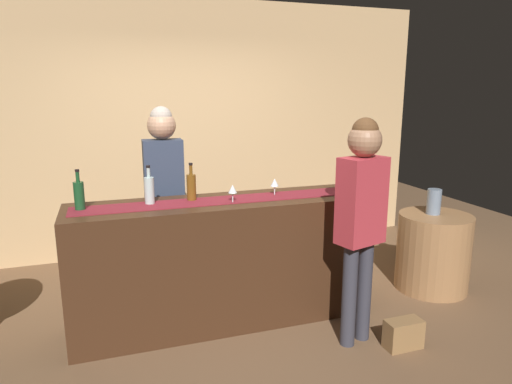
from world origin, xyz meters
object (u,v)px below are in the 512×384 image
(wine_bottle_green, at_px, (79,195))
(round_side_table, at_px, (433,252))
(bartender, at_px, (164,182))
(handbag, at_px, (403,334))
(wine_glass_near_customer, at_px, (275,183))
(vase_on_side_table, at_px, (434,202))
(wine_glass_mid_counter, at_px, (233,190))
(wine_bottle_clear, at_px, (149,190))
(customer_sipping, at_px, (361,208))
(wine_bottle_amber, at_px, (191,187))

(wine_bottle_green, height_order, round_side_table, wine_bottle_green)
(bartender, bearing_deg, handbag, 138.51)
(wine_glass_near_customer, height_order, round_side_table, wine_glass_near_customer)
(vase_on_side_table, xyz_separation_m, handbag, (-0.90, -0.85, -0.75))
(wine_glass_mid_counter, distance_m, vase_on_side_table, 2.02)
(wine_glass_mid_counter, relative_size, bartender, 0.08)
(wine_bottle_green, bearing_deg, vase_on_side_table, -0.80)
(wine_bottle_clear, xyz_separation_m, vase_on_side_table, (2.62, -0.06, -0.28))
(wine_bottle_clear, relative_size, wine_glass_near_customer, 2.10)
(customer_sipping, bearing_deg, round_side_table, 11.37)
(wine_glass_near_customer, height_order, vase_on_side_table, wine_glass_near_customer)
(wine_bottle_amber, bearing_deg, customer_sipping, -33.75)
(wine_glass_mid_counter, distance_m, customer_sipping, 0.98)
(wine_glass_near_customer, distance_m, bartender, 1.00)
(wine_glass_near_customer, bearing_deg, customer_sipping, -59.67)
(wine_glass_near_customer, bearing_deg, round_side_table, -2.81)
(wine_bottle_clear, height_order, wine_bottle_amber, same)
(wine_bottle_green, relative_size, bartender, 0.17)
(wine_bottle_clear, relative_size, customer_sipping, 0.18)
(wine_glass_mid_counter, bearing_deg, handbag, -34.46)
(wine_glass_near_customer, height_order, bartender, bartender)
(wine_glass_mid_counter, distance_m, round_side_table, 2.15)
(wine_glass_near_customer, xyz_separation_m, customer_sipping, (0.41, -0.69, -0.08))
(wine_bottle_amber, height_order, handbag, wine_bottle_amber)
(wine_bottle_amber, bearing_deg, vase_on_side_table, -1.90)
(bartender, distance_m, round_side_table, 2.63)
(wine_bottle_green, xyz_separation_m, wine_glass_mid_counter, (1.12, -0.14, -0.01))
(bartender, distance_m, vase_on_side_table, 2.52)
(wine_bottle_green, relative_size, wine_glass_near_customer, 2.10)
(wine_bottle_clear, height_order, handbag, wine_bottle_clear)
(wine_bottle_green, height_order, vase_on_side_table, wine_bottle_green)
(wine_bottle_amber, xyz_separation_m, customer_sipping, (1.10, -0.73, -0.09))
(vase_on_side_table, bearing_deg, customer_sipping, -151.22)
(customer_sipping, xyz_separation_m, vase_on_side_table, (1.19, 0.66, -0.20))
(bartender, distance_m, handbag, 2.32)
(wine_bottle_clear, bearing_deg, vase_on_side_table, -1.32)
(wine_bottle_amber, relative_size, handbag, 1.08)
(round_side_table, bearing_deg, wine_glass_near_customer, 177.19)
(wine_bottle_green, xyz_separation_m, vase_on_side_table, (3.12, -0.04, -0.28))
(round_side_table, relative_size, handbag, 2.64)
(bartender, distance_m, customer_sipping, 1.75)
(wine_bottle_amber, bearing_deg, round_side_table, -2.95)
(wine_bottle_green, bearing_deg, wine_bottle_amber, 2.22)
(wine_glass_near_customer, relative_size, customer_sipping, 0.08)
(wine_bottle_amber, height_order, wine_glass_near_customer, wine_bottle_amber)
(wine_bottle_amber, xyz_separation_m, bartender, (-0.15, 0.50, -0.05))
(bartender, bearing_deg, wine_bottle_amber, 108.26)
(handbag, bearing_deg, wine_bottle_green, 157.98)
(wine_glass_mid_counter, xyz_separation_m, round_side_table, (2.01, 0.06, -0.77))
(vase_on_side_table, bearing_deg, bartender, 166.73)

